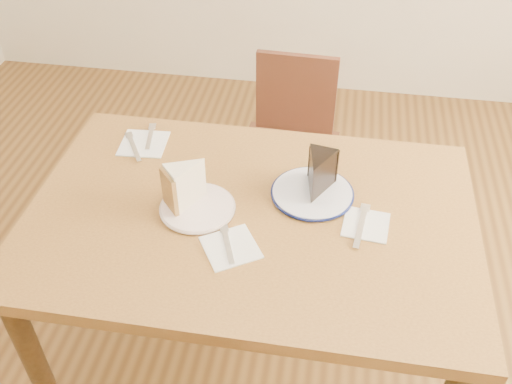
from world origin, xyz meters
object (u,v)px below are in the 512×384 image
(chair_far, at_px, (289,145))
(carrot_cake, at_px, (189,185))
(chocolate_cake, at_px, (318,177))
(table, at_px, (251,239))
(plate_navy, at_px, (312,193))
(plate_cream, at_px, (198,208))

(chair_far, height_order, carrot_cake, carrot_cake)
(chair_far, xyz_separation_m, chocolate_cake, (0.14, -0.66, 0.38))
(table, height_order, chocolate_cake, chocolate_cake)
(plate_navy, bearing_deg, table, -147.43)
(plate_navy, bearing_deg, plate_cream, -159.68)
(chocolate_cake, bearing_deg, table, 42.53)
(plate_cream, distance_m, chocolate_cake, 0.34)
(plate_cream, relative_size, chocolate_cake, 1.72)
(plate_cream, bearing_deg, plate_navy, 20.32)
(table, bearing_deg, chair_far, 88.13)
(table, distance_m, chair_far, 0.80)
(chair_far, distance_m, plate_navy, 0.75)
(chocolate_cake, bearing_deg, plate_cream, 30.87)
(plate_cream, height_order, carrot_cake, carrot_cake)
(chair_far, bearing_deg, carrot_cake, 78.33)
(carrot_cake, xyz_separation_m, chocolate_cake, (0.33, 0.10, -0.01))
(chair_far, relative_size, plate_navy, 3.49)
(plate_cream, xyz_separation_m, carrot_cake, (-0.02, 0.02, 0.06))
(carrot_cake, bearing_deg, plate_cream, 12.47)
(chair_far, xyz_separation_m, plate_navy, (0.13, -0.67, 0.33))
(plate_navy, xyz_separation_m, chocolate_cake, (0.01, 0.00, 0.06))
(plate_cream, distance_m, plate_navy, 0.32)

